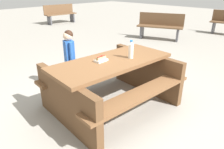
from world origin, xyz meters
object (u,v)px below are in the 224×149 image
soda_bottle (131,50)px  park_bench_far (60,14)px  park_bench_near (160,26)px  hotdog_tray (101,59)px  picnic_table (112,79)px  child_in_coat (69,52)px

soda_bottle → park_bench_far: (-3.25, -7.10, -0.42)m
park_bench_near → hotdog_tray: bearing=22.6°
picnic_table → park_bench_far: size_ratio=1.24×
soda_bottle → hotdog_tray: size_ratio=1.46×
hotdog_tray → picnic_table: bearing=153.1°
picnic_table → hotdog_tray: size_ratio=10.39×
soda_bottle → park_bench_near: bearing=-152.9°
park_bench_near → child_in_coat: bearing=12.4°
soda_bottle → child_in_coat: 1.14m
picnic_table → park_bench_near: park_bench_near is taller
park_bench_near → park_bench_far: 5.14m
park_bench_far → soda_bottle: bearing=65.4°
picnic_table → soda_bottle: bearing=153.3°
soda_bottle → park_bench_near: size_ratio=0.17×
soda_bottle → hotdog_tray: soda_bottle is taller
child_in_coat → park_bench_near: child_in_coat is taller
hotdog_tray → park_bench_far: park_bench_far is taller
soda_bottle → child_in_coat: child_in_coat is taller
soda_bottle → hotdog_tray: 0.46m
picnic_table → park_bench_far: (-3.51, -6.97, 0.00)m
hotdog_tray → park_bench_near: 4.71m
hotdog_tray → park_bench_near: bearing=-157.4°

